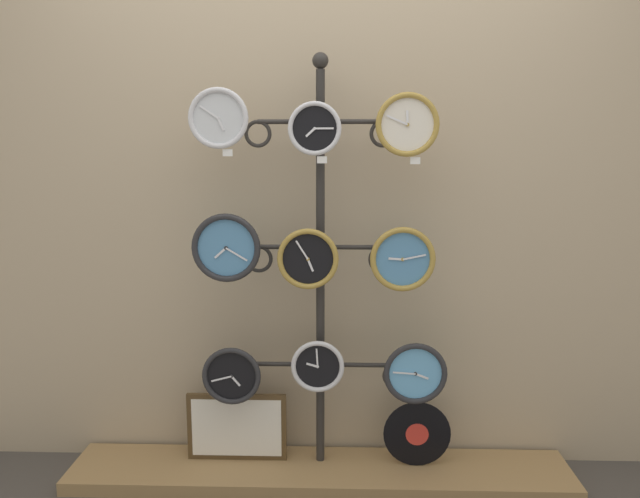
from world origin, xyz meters
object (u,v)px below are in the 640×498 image
clock_bottom_right (415,373)px  picture_frame (237,427)px  clock_top_left (219,118)px  clock_top_right (407,125)px  clock_middle_right (403,259)px  display_stand (320,347)px  clock_top_center (315,129)px  clock_middle_left (226,248)px  clock_middle_center (308,259)px  clock_bottom_center (318,366)px  clock_bottom_left (232,376)px  vinyl_record (417,434)px

clock_bottom_right → picture_frame: (-0.78, 0.10, -0.30)m
clock_top_left → picture_frame: (0.03, 0.07, -1.35)m
clock_top_right → clock_middle_right: (-0.01, 0.01, -0.54)m
clock_top_right → picture_frame: bearing=173.5°
display_stand → picture_frame: 0.53m
picture_frame → clock_middle_right: bearing=-5.6°
clock_top_center → clock_top_right: clock_top_right is taller
display_stand → clock_top_right: display_stand is taller
clock_top_center → clock_middle_left: clock_top_center is taller
clock_middle_left → clock_bottom_right: 0.95m
clock_middle_center → clock_bottom_center: clock_middle_center is taller
clock_bottom_left → clock_top_left: bearing=144.6°
picture_frame → clock_top_left: bearing=-115.1°
clock_middle_right → vinyl_record: 0.79m
vinyl_record → clock_top_right: bearing=-147.4°
clock_bottom_right → vinyl_record: size_ratio=0.91×
clock_middle_right → vinyl_record: bearing=24.3°
display_stand → clock_bottom_left: 0.40m
clock_top_center → clock_bottom_left: 1.09m
clock_middle_left → clock_bottom_right: clock_middle_left is taller
clock_middle_center → picture_frame: 0.85m
clock_top_center → clock_middle_left: size_ratio=0.74×
picture_frame → clock_middle_center: bearing=-14.4°
clock_top_center → clock_bottom_right: bearing=-2.3°
display_stand → clock_bottom_center: (-0.01, -0.08, -0.06)m
clock_top_left → clock_middle_left: size_ratio=0.85×
clock_middle_center → clock_bottom_center: size_ratio=1.12×
clock_top_right → clock_bottom_center: clock_top_right is taller
clock_top_left → vinyl_record: clock_top_left is taller
clock_bottom_right → vinyl_record: 0.31m
display_stand → clock_bottom_center: 0.10m
clock_bottom_left → vinyl_record: bearing=4.2°
clock_top_right → clock_middle_center: clock_top_right is taller
clock_top_left → clock_bottom_left: bearing=-35.4°
display_stand → clock_top_left: size_ratio=7.49×
display_stand → clock_middle_right: bearing=-12.8°
clock_top_center → picture_frame: 1.36m
clock_middle_left → clock_middle_center: size_ratio=1.13×
clock_middle_left → clock_middle_right: (0.73, 0.01, -0.04)m
clock_bottom_right → clock_bottom_center: bearing=175.9°
clock_bottom_center → clock_middle_right: bearing=0.1°
display_stand → clock_middle_left: (-0.39, -0.09, 0.45)m
clock_top_center → vinyl_record: 1.39m
display_stand → clock_bottom_center: display_stand is taller
clock_top_right → vinyl_record: 1.33m
display_stand → clock_middle_right: display_stand is taller
clock_top_center → vinyl_record: (0.45, 0.05, -1.32)m
clock_top_left → display_stand: bearing=10.7°
clock_middle_center → picture_frame: bearing=165.6°
vinyl_record → clock_middle_right: bearing=-155.7°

